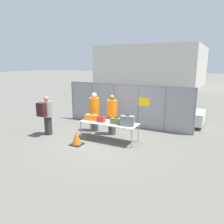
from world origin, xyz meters
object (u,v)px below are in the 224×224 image
object	(u,v)px
suitcase_olive	(116,121)
traveler_hooded	(46,114)
suitcase_grey	(127,121)
traffic_cone	(77,138)
inspection_table	(109,123)
security_worker_far	(94,111)
suitcase_red	(101,119)
suitcase_orange	(92,117)
security_worker_near	(112,114)
utility_trailer	(169,115)

from	to	relation	value
suitcase_olive	traveler_hooded	size ratio (longest dim) A/B	0.28
suitcase_grey	traffic_cone	bearing A→B (deg)	-152.63
inspection_table	security_worker_far	size ratio (longest dim) A/B	1.34
suitcase_red	suitcase_olive	distance (m)	0.67
inspection_table	traveler_hooded	distance (m)	2.82
suitcase_olive	inspection_table	bearing A→B (deg)	173.64
security_worker_far	suitcase_orange	bearing A→B (deg)	131.09
traveler_hooded	suitcase_olive	bearing A→B (deg)	-0.49
traffic_cone	suitcase_orange	bearing A→B (deg)	88.23
inspection_table	traffic_cone	xyz separation A→B (m)	(-0.88, -1.01, -0.45)
security_worker_near	traffic_cone	bearing A→B (deg)	77.33
utility_trailer	suitcase_orange	bearing A→B (deg)	-123.47
suitcase_orange	traffic_cone	distance (m)	1.21
traveler_hooded	security_worker_far	world-z (taller)	security_worker_far
security_worker_far	utility_trailer	size ratio (longest dim) A/B	0.41
traveler_hooded	security_worker_near	distance (m)	2.86
utility_trailer	traffic_cone	world-z (taller)	utility_trailer
traveler_hooded	security_worker_near	size ratio (longest dim) A/B	0.97
inspection_table	traveler_hooded	world-z (taller)	traveler_hooded
suitcase_red	utility_trailer	xyz separation A→B (m)	(1.93, 3.81, -0.43)
suitcase_olive	traveler_hooded	world-z (taller)	traveler_hooded
suitcase_red	security_worker_near	bearing A→B (deg)	83.34
inspection_table	suitcase_olive	world-z (taller)	suitcase_olive
inspection_table	suitcase_orange	distance (m)	0.87
suitcase_grey	security_worker_far	xyz separation A→B (m)	(-2.05, 0.94, -0.03)
suitcase_orange	suitcase_olive	distance (m)	1.19
suitcase_olive	suitcase_grey	distance (m)	0.53
suitcase_olive	security_worker_far	distance (m)	1.76
suitcase_grey	security_worker_near	distance (m)	1.39
traffic_cone	traveler_hooded	bearing A→B (deg)	168.05
suitcase_grey	security_worker_near	bearing A→B (deg)	141.77
suitcase_orange	traveler_hooded	size ratio (longest dim) A/B	0.32
security_worker_near	utility_trailer	world-z (taller)	security_worker_near
suitcase_orange	suitcase_red	size ratio (longest dim) A/B	1.61
suitcase_red	traffic_cone	world-z (taller)	suitcase_red
suitcase_red	traveler_hooded	world-z (taller)	traveler_hooded
suitcase_grey	suitcase_orange	bearing A→B (deg)	175.06
security_worker_near	traffic_cone	world-z (taller)	security_worker_near
traveler_hooded	security_worker_far	bearing A→B (deg)	31.75
suitcase_olive	security_worker_far	xyz separation A→B (m)	(-1.53, 0.86, 0.06)
security_worker_near	utility_trailer	xyz separation A→B (m)	(1.84, 3.00, -0.48)
traveler_hooded	utility_trailer	distance (m)	6.18
inspection_table	security_worker_near	distance (m)	0.81
inspection_table	suitcase_olive	xyz separation A→B (m)	(0.34, -0.04, 0.16)
utility_trailer	traffic_cone	bearing A→B (deg)	-117.58
suitcase_red	utility_trailer	distance (m)	4.29
suitcase_red	security_worker_far	distance (m)	1.24
suitcase_red	security_worker_near	size ratio (longest dim) A/B	0.19
inspection_table	traffic_cone	distance (m)	1.42
utility_trailer	suitcase_grey	bearing A→B (deg)	-100.98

